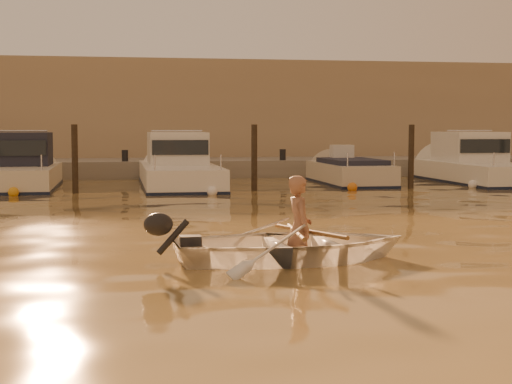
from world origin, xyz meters
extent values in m
plane|color=olive|center=(0.00, 0.00, 0.00)|extent=(160.00, 160.00, 0.00)
imported|color=white|center=(-1.83, 1.35, 0.23)|extent=(3.52, 2.60, 0.70)
imported|color=#926149|center=(-1.73, 1.36, 0.46)|extent=(0.39, 0.58, 1.53)
cylinder|color=brown|center=(-1.58, 1.37, 0.42)|extent=(0.60, 2.04, 0.13)
cylinder|color=brown|center=(-1.78, 1.36, 0.42)|extent=(0.32, 2.09, 0.13)
cylinder|color=#2D2319|center=(-5.50, 13.80, 0.90)|extent=(0.18, 0.18, 2.20)
cylinder|color=#2D2319|center=(-0.20, 13.80, 0.90)|extent=(0.18, 0.18, 2.20)
cylinder|color=#2D2319|center=(4.80, 13.80, 0.90)|extent=(0.18, 0.18, 2.20)
sphere|color=orange|center=(-7.16, 13.16, 0.10)|extent=(0.30, 0.30, 0.30)
sphere|color=white|center=(-1.65, 12.46, 0.10)|extent=(0.30, 0.30, 0.30)
sphere|color=orange|center=(2.72, 13.25, 0.10)|extent=(0.30, 0.30, 0.30)
sphere|color=white|center=(6.81, 13.63, 0.10)|extent=(0.30, 0.30, 0.30)
cube|color=gray|center=(0.00, 21.50, 0.15)|extent=(52.00, 4.00, 1.00)
cube|color=#9E8466|center=(0.00, 27.00, 2.40)|extent=(46.00, 7.00, 4.80)
camera|label=1|loc=(-4.29, -9.53, 1.92)|focal=55.00mm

